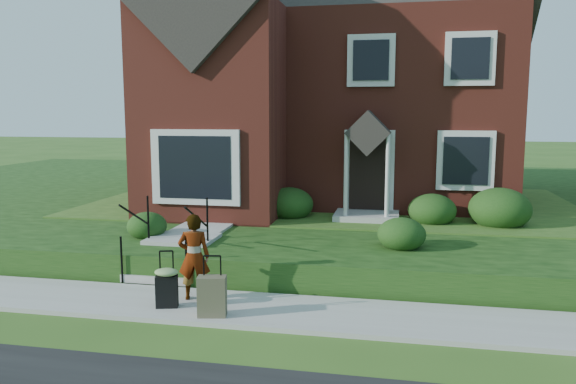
% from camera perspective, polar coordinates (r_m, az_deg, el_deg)
% --- Properties ---
extents(ground, '(120.00, 120.00, 0.00)m').
position_cam_1_polar(ground, '(9.50, -1.47, -12.24)').
color(ground, '#2D5119').
rests_on(ground, ground).
extents(sidewalk, '(60.00, 1.60, 0.08)m').
position_cam_1_polar(sidewalk, '(9.48, -1.47, -12.01)').
color(sidewalk, '#9E9B93').
rests_on(sidewalk, ground).
extents(terrace, '(44.00, 20.00, 0.60)m').
position_cam_1_polar(terrace, '(19.91, 16.98, -0.93)').
color(terrace, black).
rests_on(terrace, ground).
extents(walkway, '(1.20, 6.00, 0.06)m').
position_cam_1_polar(walkway, '(14.64, -6.72, -2.47)').
color(walkway, '#9E9B93').
rests_on(walkway, terrace).
extents(main_house, '(10.40, 10.20, 9.40)m').
position_cam_1_polar(main_house, '(18.53, 4.58, 14.15)').
color(main_house, maroon).
rests_on(main_house, terrace).
extents(front_steps, '(1.40, 2.02, 1.50)m').
position_cam_1_polar(front_steps, '(11.78, -11.46, -5.94)').
color(front_steps, '#9E9B93').
rests_on(front_steps, ground).
extents(foundation_shrubs, '(10.04, 4.12, 1.04)m').
position_cam_1_polar(foundation_shrubs, '(13.96, 3.94, -1.15)').
color(foundation_shrubs, black).
rests_on(foundation_shrubs, terrace).
extents(woman, '(0.62, 0.49, 1.50)m').
position_cam_1_polar(woman, '(9.87, -9.53, -6.50)').
color(woman, '#999999').
rests_on(woman, sidewalk).
extents(suitcase_black, '(0.47, 0.42, 0.96)m').
position_cam_1_polar(suitcase_black, '(9.65, -12.22, -9.26)').
color(suitcase_black, black).
rests_on(suitcase_black, sidewalk).
extents(suitcase_olive, '(0.49, 0.33, 0.98)m').
position_cam_1_polar(suitcase_olive, '(9.14, -7.72, -10.43)').
color(suitcase_olive, brown).
rests_on(suitcase_olive, sidewalk).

